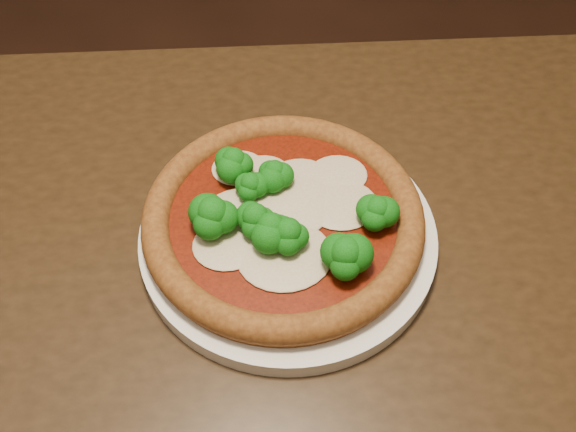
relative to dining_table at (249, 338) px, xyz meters
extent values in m
plane|color=black|center=(-0.24, 0.21, -0.64)|extent=(4.00, 4.00, 0.00)
cube|color=black|center=(0.00, 0.00, 0.09)|extent=(1.20, 0.86, 0.04)
cylinder|color=black|center=(0.55, 0.25, -0.29)|extent=(0.06, 0.06, 0.71)
cylinder|color=silver|center=(0.05, 0.04, 0.12)|extent=(0.29, 0.29, 0.02)
cylinder|color=brown|center=(0.05, 0.05, 0.13)|extent=(0.26, 0.26, 0.01)
torus|color=brown|center=(0.05, 0.05, 0.14)|extent=(0.27, 0.27, 0.03)
cylinder|color=#691505|center=(0.05, 0.05, 0.14)|extent=(0.22, 0.22, 0.00)
ellipsoid|color=beige|center=(0.01, 0.11, 0.14)|extent=(0.04, 0.04, 0.00)
ellipsoid|color=beige|center=(0.07, 0.09, 0.14)|extent=(0.07, 0.06, 0.01)
ellipsoid|color=beige|center=(0.11, 0.09, 0.14)|extent=(0.06, 0.05, 0.00)
ellipsoid|color=beige|center=(0.10, 0.05, 0.14)|extent=(0.07, 0.06, 0.01)
ellipsoid|color=beige|center=(0.05, 0.06, 0.14)|extent=(0.10, 0.09, 0.01)
ellipsoid|color=beige|center=(0.04, 0.00, 0.14)|extent=(0.09, 0.08, 0.01)
ellipsoid|color=beige|center=(0.01, 0.06, 0.14)|extent=(0.07, 0.06, 0.01)
ellipsoid|color=beige|center=(0.04, 0.10, 0.14)|extent=(0.06, 0.05, 0.00)
ellipsoid|color=beige|center=(-0.01, 0.02, 0.14)|extent=(0.07, 0.06, 0.01)
ellipsoid|color=beige|center=(0.01, 0.12, 0.14)|extent=(0.05, 0.05, 0.00)
ellipsoid|color=#158516|center=(0.13, 0.02, 0.16)|extent=(0.04, 0.04, 0.03)
ellipsoid|color=#158516|center=(0.04, 0.01, 0.17)|extent=(0.04, 0.04, 0.04)
ellipsoid|color=#158516|center=(0.09, -0.02, 0.17)|extent=(0.05, 0.05, 0.04)
ellipsoid|color=#158516|center=(-0.02, 0.04, 0.17)|extent=(0.05, 0.05, 0.04)
ellipsoid|color=#158516|center=(0.05, 0.09, 0.16)|extent=(0.04, 0.04, 0.03)
ellipsoid|color=#158516|center=(0.01, 0.11, 0.16)|extent=(0.04, 0.04, 0.04)
ellipsoid|color=#158516|center=(0.03, 0.02, 0.17)|extent=(0.04, 0.04, 0.04)
ellipsoid|color=#158516|center=(0.02, 0.07, 0.16)|extent=(0.04, 0.04, 0.03)
ellipsoid|color=#158516|center=(0.02, 0.03, 0.16)|extent=(0.04, 0.04, 0.04)
camera|label=1|loc=(-0.02, -0.33, 0.62)|focal=40.00mm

